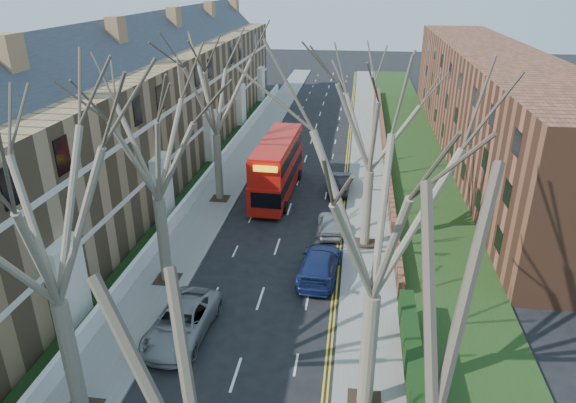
% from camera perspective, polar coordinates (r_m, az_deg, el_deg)
% --- Properties ---
extents(pavement_left, '(3.00, 102.00, 0.12)m').
position_cam_1_polar(pavement_left, '(51.26, -4.74, 5.13)').
color(pavement_left, slate).
rests_on(pavement_left, ground).
extents(pavement_right, '(3.00, 102.00, 0.12)m').
position_cam_1_polar(pavement_right, '(50.14, 8.83, 4.50)').
color(pavement_right, slate).
rests_on(pavement_right, ground).
extents(terrace_left, '(9.70, 78.00, 13.60)m').
position_cam_1_polar(terrace_left, '(44.81, -16.91, 8.76)').
color(terrace_left, olive).
rests_on(terrace_left, ground).
extents(flats_right, '(13.97, 54.00, 10.00)m').
position_cam_1_polar(flats_right, '(54.16, 21.53, 10.00)').
color(flats_right, brown).
rests_on(flats_right, ground).
extents(front_wall_left, '(0.30, 78.00, 1.00)m').
position_cam_1_polar(front_wall_left, '(44.20, -9.04, 2.59)').
color(front_wall_left, white).
rests_on(front_wall_left, ground).
extents(grass_verge_right, '(6.00, 102.00, 0.06)m').
position_cam_1_polar(grass_verge_right, '(50.42, 13.96, 4.28)').
color(grass_verge_right, '#1E3714').
rests_on(grass_verge_right, ground).
extents(tree_left_mid, '(10.50, 10.50, 14.71)m').
position_cam_1_polar(tree_left_mid, '(19.04, -26.17, 0.31)').
color(tree_left_mid, '#6B5E4C').
rests_on(tree_left_mid, ground).
extents(tree_left_far, '(10.15, 10.15, 14.22)m').
position_cam_1_polar(tree_left_far, '(27.48, -15.00, 7.95)').
color(tree_left_far, '#6B5E4C').
rests_on(tree_left_far, ground).
extents(tree_left_dist, '(10.50, 10.50, 14.71)m').
position_cam_1_polar(tree_left_dist, '(38.48, -8.31, 13.34)').
color(tree_left_dist, '#6B5E4C').
rests_on(tree_left_dist, ground).
extents(tree_right_mid, '(10.50, 10.50, 14.71)m').
position_cam_1_polar(tree_right_mid, '(17.78, 10.26, 0.90)').
color(tree_right_mid, '#6B5E4C').
rests_on(tree_right_mid, ground).
extents(tree_right_far, '(10.15, 10.15, 14.22)m').
position_cam_1_polar(tree_right_far, '(31.24, 9.49, 10.28)').
color(tree_right_far, '#6B5E4C').
rests_on(tree_right_far, ground).
extents(double_decker_bus, '(3.05, 10.89, 4.53)m').
position_cam_1_polar(double_decker_bus, '(41.21, -1.18, 3.70)').
color(double_decker_bus, '#AE130C').
rests_on(double_decker_bus, ground).
extents(car_left_far, '(2.95, 5.77, 1.56)m').
position_cam_1_polar(car_left_far, '(26.39, -11.74, -12.99)').
color(car_left_far, gray).
rests_on(car_left_far, ground).
extents(car_right_near, '(2.52, 5.56, 1.58)m').
position_cam_1_polar(car_right_near, '(30.50, 3.52, -6.97)').
color(car_right_near, navy).
rests_on(car_right_near, ground).
extents(car_right_mid, '(1.94, 4.11, 1.36)m').
position_cam_1_polar(car_right_mid, '(35.58, 4.69, -2.47)').
color(car_right_mid, gray).
rests_on(car_right_mid, ground).
extents(car_right_far, '(1.77, 4.63, 1.51)m').
position_cam_1_polar(car_right_far, '(42.58, 5.79, 2.13)').
color(car_right_far, black).
rests_on(car_right_far, ground).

